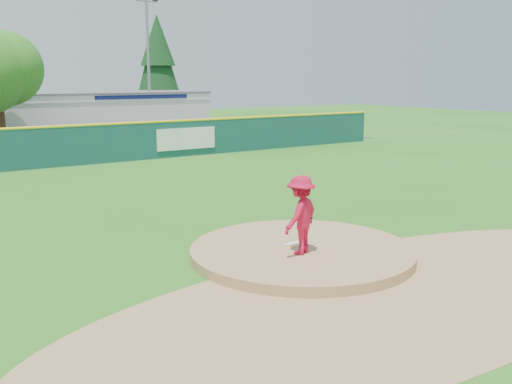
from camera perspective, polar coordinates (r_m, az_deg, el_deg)
ground at (r=14.20m, az=4.59°, el=-6.47°), size 120.00×120.00×0.00m
pitchers_mound at (r=14.20m, az=4.59°, el=-6.47°), size 5.50×5.50×0.50m
pitching_rubber at (r=14.35m, az=3.85°, el=-5.14°), size 0.60×0.15×0.04m
infield_dirt_arc at (r=12.16m, az=13.64°, el=-9.86°), size 15.40×15.40×0.01m
parking_lot at (r=38.69m, az=-21.48°, el=4.15°), size 44.00×16.00×0.02m
pitcher at (r=13.39m, az=4.49°, el=-2.30°), size 1.38×1.11×1.87m
van at (r=36.47m, az=-14.62°, el=5.23°), size 5.08×3.08×1.32m
pool_building_grp at (r=44.98m, az=-15.61°, el=7.54°), size 15.20×8.20×3.31m
fence_banners at (r=29.17m, az=-22.83°, el=3.90°), size 21.57×0.04×1.20m
outfield_fence at (r=29.91m, az=-17.65°, el=4.59°), size 40.00×0.14×2.07m
conifer_tree at (r=51.25m, az=-9.77°, el=12.55°), size 4.40×4.40×9.50m
light_pole_right at (r=43.22m, az=-10.71°, el=12.76°), size 1.75×0.25×10.00m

